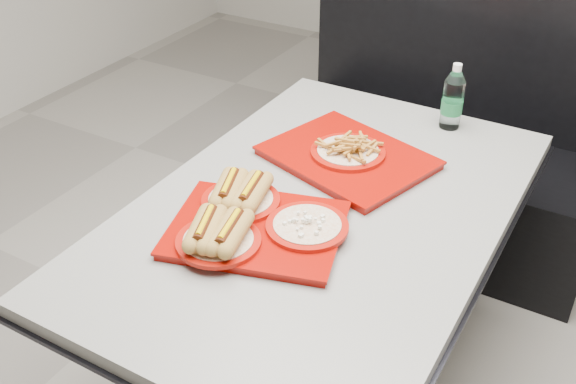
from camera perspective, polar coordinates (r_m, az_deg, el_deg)
The scene contains 5 objects.
diner_table at distance 1.90m, azimuth 2.83°, elevation -5.18°, with size 0.92×1.42×0.75m.
booth_bench at distance 2.86m, azimuth 12.99°, elevation 3.91°, with size 1.30×0.57×1.35m.
tray_near at distance 1.68m, azimuth -3.25°, elevation -2.47°, with size 0.50×0.44×0.09m.
tray_far at distance 1.98m, azimuth 5.08°, elevation 3.24°, with size 0.53×0.47×0.09m.
water_bottle at distance 2.20m, azimuth 13.77°, elevation 7.55°, with size 0.07×0.07×0.21m.
Camera 1 is at (0.66, -1.33, 1.76)m, focal length 42.00 mm.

